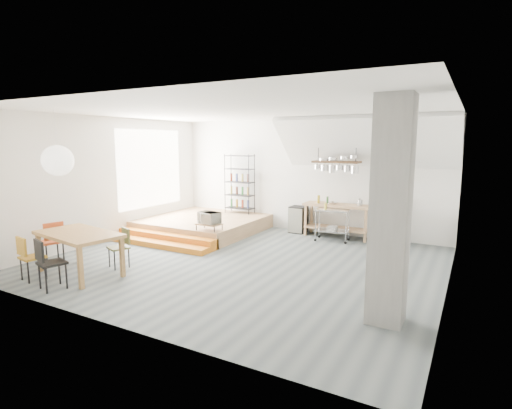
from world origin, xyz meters
The scene contains 26 objects.
floor centered at (0.00, 0.00, 0.00)m, with size 8.00×8.00×0.00m, color #4D5659.
wall_back centered at (0.00, 3.50, 1.60)m, with size 8.00×0.04×3.20m, color silver.
wall_left centered at (-4.00, 0.00, 1.60)m, with size 0.04×7.00×3.20m, color silver.
wall_right centered at (4.00, 0.00, 1.60)m, with size 0.04×7.00×3.20m, color silver.
ceiling centered at (0.00, 0.00, 3.20)m, with size 8.00×7.00×0.02m, color white.
slope_ceiling centered at (1.80, 2.90, 2.55)m, with size 4.40×1.80×0.15m, color white.
window_pane centered at (-3.98, 1.50, 1.80)m, with size 0.02×2.50×2.20m, color white.
platform centered at (-2.50, 2.00, 0.20)m, with size 3.00×3.00×0.40m, color #A07B50.
step_lower centered at (-2.50, 0.05, 0.07)m, with size 3.00×0.35×0.13m, color orange.
step_upper centered at (-2.50, 0.40, 0.13)m, with size 3.00×0.35×0.27m, color orange.
concrete_column centered at (3.30, -1.50, 1.60)m, with size 0.50×0.50×3.20m, color gray.
kitchen_counter centered at (1.10, 3.15, 0.63)m, with size 1.80×0.60×0.91m.
stove centered at (2.50, 3.16, 0.48)m, with size 0.60×0.60×1.18m.
pot_rack centered at (1.13, 2.92, 1.98)m, with size 1.20×0.50×1.43m.
wire_shelving centered at (-2.00, 3.20, 1.33)m, with size 0.88×0.38×1.80m.
microwave_shelf centered at (-1.40, 0.75, 0.55)m, with size 0.60×0.40×0.16m.
paper_lantern centered at (-2.94, -2.15, 2.20)m, with size 0.60×0.60×0.60m, color white.
dining_table centered at (-2.35, -2.24, 0.74)m, with size 1.88×1.25×0.83m.
chair_mustard centered at (-2.85, -2.95, 0.50)m, with size 0.44×0.44×0.84m.
chair_black centered at (-2.10, -3.08, 0.54)m, with size 0.51×0.51×0.91m.
chair_olive centered at (-1.99, -1.51, 0.48)m, with size 0.48×0.48×0.81m.
chair_red centered at (-3.41, -2.08, 0.54)m, with size 0.51×0.51×0.91m.
rolling_cart centered at (1.12, 2.70, 0.54)m, with size 0.90×0.57×0.84m.
mini_fridge centered at (-0.05, 3.20, 0.38)m, with size 0.44×0.44×0.75m, color black.
microwave centered at (-1.40, 0.75, 0.71)m, with size 0.52×0.35×0.29m, color beige.
bowl centered at (0.99, 3.10, 0.94)m, with size 0.24×0.24×0.06m, color silver.
Camera 1 is at (4.30, -7.16, 2.56)m, focal length 28.00 mm.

